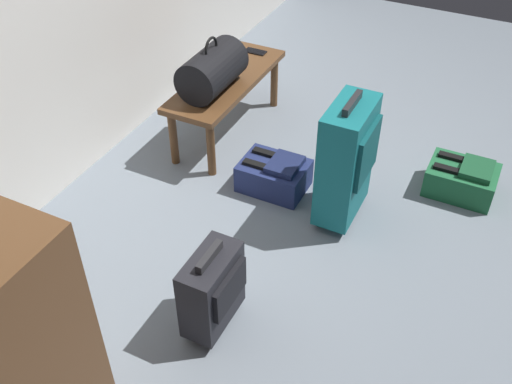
% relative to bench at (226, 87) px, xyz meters
% --- Properties ---
extents(ground_plane, '(6.60, 6.60, 0.00)m').
position_rel_bench_xyz_m(ground_plane, '(-0.66, -0.97, -0.34)').
color(ground_plane, slate).
extents(bench, '(1.00, 0.36, 0.40)m').
position_rel_bench_xyz_m(bench, '(0.00, 0.00, 0.00)').
color(bench, brown).
rests_on(bench, ground).
extents(duffel_bag_black, '(0.44, 0.26, 0.34)m').
position_rel_bench_xyz_m(duffel_bag_black, '(-0.16, -0.00, 0.19)').
color(duffel_bag_black, black).
rests_on(duffel_bag_black, bench).
extents(cell_phone, '(0.07, 0.14, 0.01)m').
position_rel_bench_xyz_m(cell_phone, '(0.40, -0.01, 0.07)').
color(cell_phone, black).
rests_on(cell_phone, bench).
extents(suitcase_upright_teal, '(0.38, 0.22, 0.74)m').
position_rel_bench_xyz_m(suitcase_upright_teal, '(-0.46, -0.95, 0.04)').
color(suitcase_upright_teal, '#14666B').
rests_on(suitcase_upright_teal, ground).
extents(suitcase_small_charcoal, '(0.32, 0.19, 0.46)m').
position_rel_bench_xyz_m(suitcase_small_charcoal, '(-1.42, -0.70, -0.10)').
color(suitcase_small_charcoal, black).
rests_on(suitcase_small_charcoal, ground).
extents(backpack_navy, '(0.28, 0.38, 0.21)m').
position_rel_bench_xyz_m(backpack_navy, '(-0.40, -0.52, -0.24)').
color(backpack_navy, navy).
rests_on(backpack_navy, ground).
extents(backpack_green, '(0.28, 0.38, 0.21)m').
position_rel_bench_xyz_m(backpack_green, '(0.04, -1.50, -0.24)').
color(backpack_green, '#1E6038').
rests_on(backpack_green, ground).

